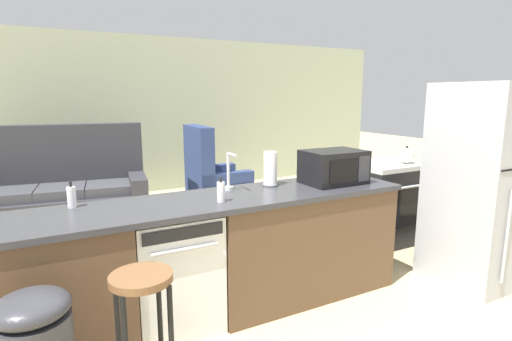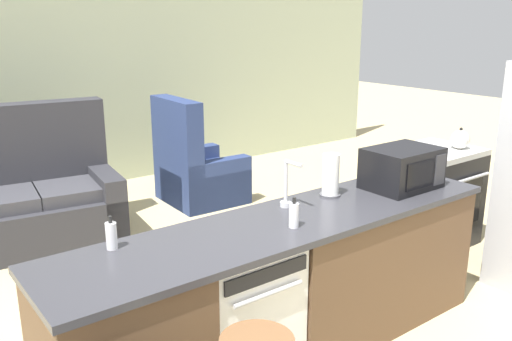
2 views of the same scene
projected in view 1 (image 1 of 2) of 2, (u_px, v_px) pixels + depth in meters
ground_plane at (207, 315)px, 3.01m from camera, size 24.00×24.00×0.00m
wall_back at (129, 116)px, 6.55m from camera, size 10.00×0.06×2.60m
kitchen_counter at (235, 257)px, 3.05m from camera, size 2.94×0.66×0.90m
dishwasher at (173, 269)px, 2.82m from camera, size 0.58×0.61×0.84m
stove_range at (384, 202)px, 4.49m from camera, size 0.76×0.68×0.90m
refrigerator at (481, 185)px, 3.47m from camera, size 0.72×0.73×1.74m
microwave at (334, 167)px, 3.36m from camera, size 0.50×0.37×0.28m
sink_faucet at (229, 174)px, 3.09m from camera, size 0.07×0.18×0.30m
paper_towel_roll at (270, 169)px, 3.26m from camera, size 0.14×0.14×0.28m
soap_bottle at (221, 192)px, 2.78m from camera, size 0.06×0.06×0.18m
dish_soap_bottle at (72, 197)px, 2.63m from camera, size 0.06×0.06×0.18m
kettle at (407, 156)px, 4.36m from camera, size 0.21×0.17×0.19m
bar_stool at (143, 311)px, 2.06m from camera, size 0.32×0.32×0.74m
couch at (64, 195)px, 5.07m from camera, size 2.10×1.16×1.27m
armchair at (212, 182)px, 6.00m from camera, size 0.83×0.88×1.20m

